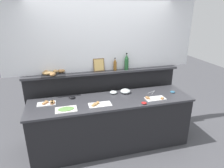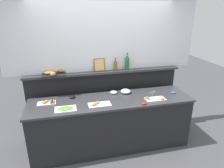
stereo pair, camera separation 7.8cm
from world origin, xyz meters
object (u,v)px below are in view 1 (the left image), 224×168
Objects in this scene: sandwich_platter_side at (99,104)px; vinegar_bottle_amber at (115,65)px; condiment_bowl_dark at (72,97)px; condiment_bowl_cream at (144,103)px; wine_bottle_green at (126,62)px; bread_basket at (53,73)px; glass_bowl_medium at (125,91)px; sandwich_platter_front at (155,98)px; sandwich_platter_rear at (48,103)px; framed_picture at (99,65)px; condiment_bowl_red at (172,92)px; glass_bowl_large at (113,92)px; serving_tongs at (152,92)px; cold_cuts_platter at (66,109)px.

sandwich_platter_side is 0.89m from vinegar_bottle_amber.
condiment_bowl_cream is at bearing -24.93° from condiment_bowl_dark.
wine_bottle_green is 1.33m from bread_basket.
glass_bowl_medium is 0.58× the size of wine_bottle_green.
vinegar_bottle_amber reaches higher than sandwich_platter_front.
framed_picture is (0.93, 0.40, 0.47)m from sandwich_platter_rear.
framed_picture is (-0.42, 0.29, 0.45)m from glass_bowl_medium.
vinegar_bottle_amber is (-0.12, 0.27, 0.44)m from glass_bowl_medium.
sandwich_platter_front is 1.45× the size of vinegar_bottle_amber.
condiment_bowl_red is at bearing -26.20° from vinegar_bottle_amber.
glass_bowl_medium is (1.35, 0.11, 0.02)m from sandwich_platter_rear.
condiment_bowl_cream is 1.64m from bread_basket.
glass_bowl_medium is at bearing -0.77° from condiment_bowl_dark.
framed_picture is (-0.52, 0.04, -0.03)m from wine_bottle_green.
condiment_bowl_dark is (-0.96, 0.01, -0.01)m from glass_bowl_medium.
condiment_bowl_red is 1.44m from framed_picture.
sandwich_platter_side is at bearing -102.13° from framed_picture.
wine_bottle_green reaches higher than sandwich_platter_side.
sandwich_platter_rear is 2.81× the size of condiment_bowl_dark.
condiment_bowl_cream is 0.37× the size of framed_picture.
sandwich_platter_front and condiment_bowl_dark have the same top height.
bread_basket reaches higher than glass_bowl_medium.
glass_bowl_large is (0.34, 0.38, 0.01)m from sandwich_platter_side.
serving_tongs is 0.73m from wine_bottle_green.
condiment_bowl_red is at bearing -21.65° from framed_picture.
sandwich_platter_rear is 1.11m from framed_picture.
sandwich_platter_front is at bearing -159.30° from condiment_bowl_red.
vinegar_bottle_amber is 0.22m from wine_bottle_green.
condiment_bowl_dark is at bearing -163.23° from vinegar_bottle_amber.
glass_bowl_large is at bearing -52.65° from framed_picture.
serving_tongs is (1.05, 0.25, -0.00)m from sandwich_platter_side.
wine_bottle_green reaches higher than cold_cuts_platter.
glass_bowl_large reaches higher than sandwich_platter_side.
condiment_bowl_dark is at bearing -179.02° from glass_bowl_large.
glass_bowl_large reaches higher than condiment_bowl_cream.
serving_tongs is at bearing -4.74° from condiment_bowl_dark.
bread_basket is at bearing 73.10° from sandwich_platter_rear.
sandwich_platter_side reaches higher than cold_cuts_platter.
condiment_bowl_red is at bearing 20.70° from sandwich_platter_front.
bread_basket is at bearing 158.13° from sandwich_platter_front.
sandwich_platter_side is 4.19× the size of condiment_bowl_red.
condiment_bowl_dark reaches higher than condiment_bowl_red.
sandwich_platter_front is 0.47m from condiment_bowl_red.
sandwich_platter_front is 1.87× the size of glass_bowl_medium.
framed_picture is at bearing 127.35° from glass_bowl_large.
sandwich_platter_rear is 1.25× the size of framed_picture.
glass_bowl_large is 0.22m from glass_bowl_medium.
wine_bottle_green is (0.66, 0.60, 0.50)m from sandwich_platter_side.
wine_bottle_green is (-0.39, 0.35, 0.50)m from serving_tongs.
framed_picture reaches higher than condiment_bowl_dark.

